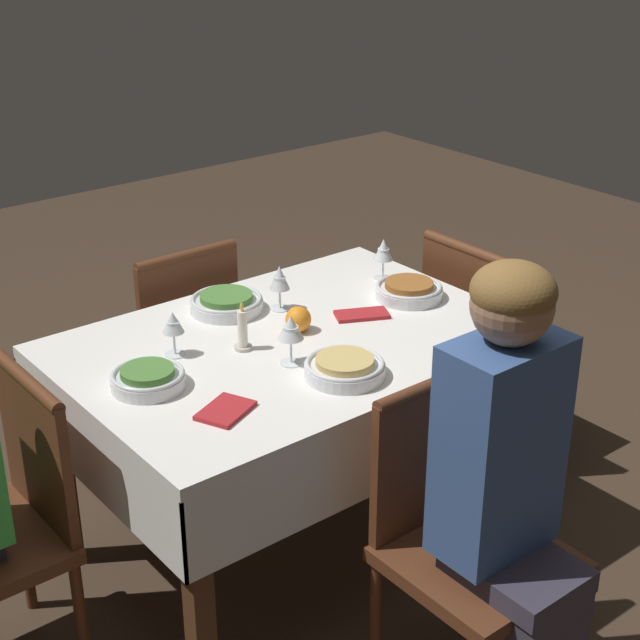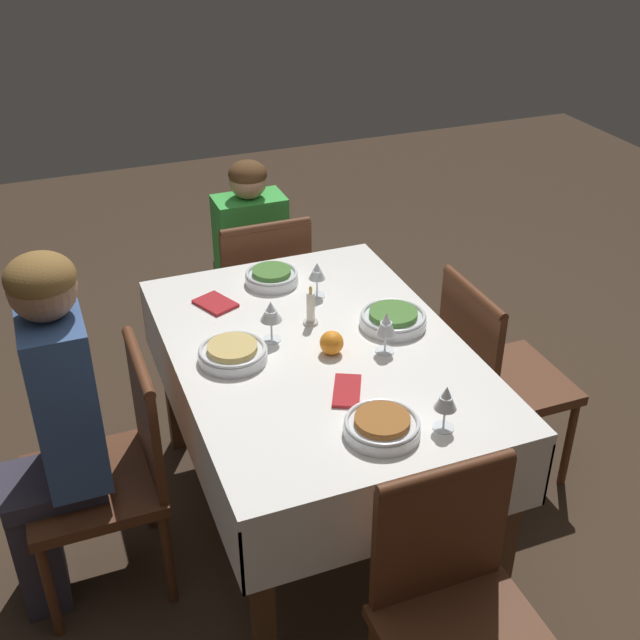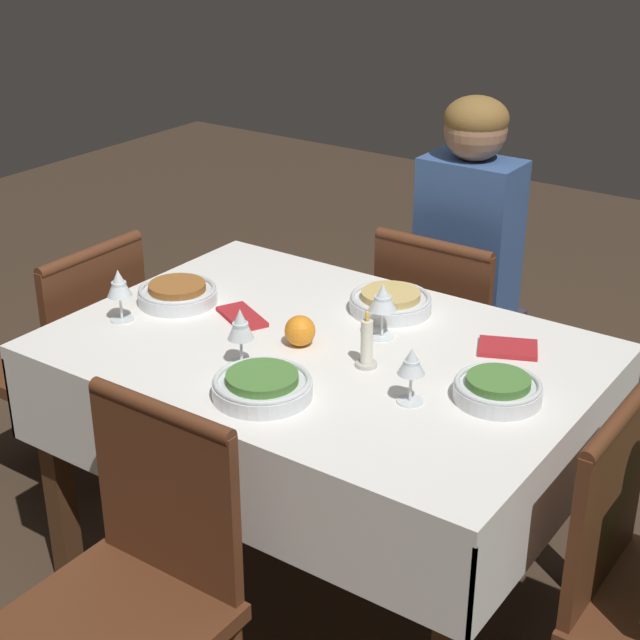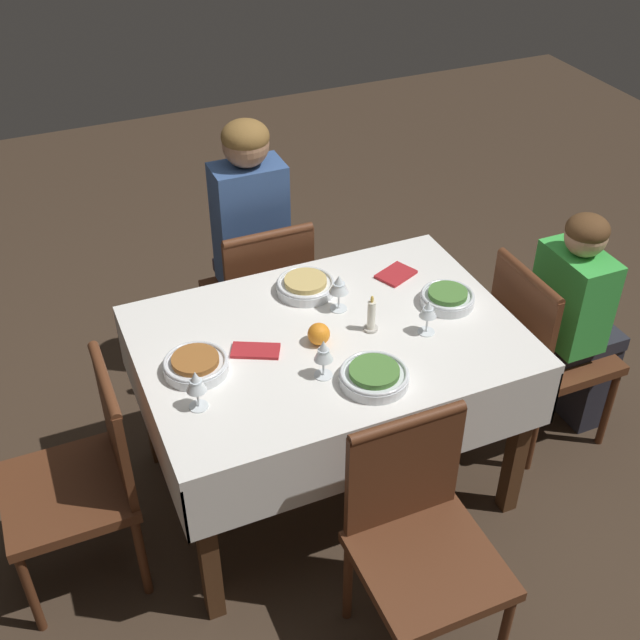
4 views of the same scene
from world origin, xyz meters
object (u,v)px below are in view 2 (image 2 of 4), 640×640
chair_west (260,293)px  chair_north (494,372)px  bowl_west (271,276)px  bowl_north (393,318)px  bowl_south (233,353)px  dining_table (318,371)px  wine_glass_east (446,399)px  person_child_green (248,258)px  napkin_spare_side (215,303)px  wine_glass_north (386,325)px  candle_centerpiece (311,310)px  napkin_red_folded (347,391)px  bowl_east (382,426)px  orange_fruit (332,343)px  wine_glass_west (317,272)px  person_adult_denim (53,420)px  chair_east (459,611)px  wine_glass_south (271,313)px  chair_south (112,465)px

chair_west → chair_north: (0.90, 0.63, 0.00)m
bowl_west → bowl_north: size_ratio=0.87×
bowl_south → bowl_north: (-0.01, 0.57, -0.00)m
dining_table → wine_glass_east: bearing=19.0°
person_child_green → napkin_spare_side: 0.76m
chair_west → wine_glass_north: size_ratio=5.88×
candle_centerpiece → napkin_red_folded: size_ratio=0.80×
bowl_west → wine_glass_north: (0.58, 0.20, 0.07)m
bowl_east → napkin_spare_side: 0.91m
bowl_north → orange_fruit: (0.08, -0.26, 0.01)m
dining_table → bowl_south: bearing=-95.9°
napkin_spare_side → bowl_west: bearing=109.8°
chair_north → wine_glass_west: 0.76m
chair_west → candle_centerpiece: bearing=86.8°
bowl_west → napkin_spare_side: 0.26m
person_adult_denim → bowl_north: (-0.04, 1.14, 0.08)m
bowl_east → chair_east: bearing=4.8°
chair_west → wine_glass_south: 0.92m
chair_south → person_adult_denim: bearing=-90.0°
dining_table → chair_north: (-0.00, 0.70, -0.18)m
chair_east → wine_glass_south: bearing=99.6°
chair_north → chair_west: bearing=34.9°
chair_south → bowl_east: bearing=56.4°
chair_south → bowl_north: 1.04m
chair_west → wine_glass_south: (0.81, -0.20, 0.38)m
chair_east → bowl_west: size_ratio=4.28×
bowl_north → orange_fruit: 0.27m
person_adult_denim → bowl_north: 1.15m
wine_glass_north → candle_centerpiece: size_ratio=1.00×
chair_south → wine_glass_east: 1.09m
bowl_south → napkin_spare_side: bowl_south is taller
person_child_green → wine_glass_north: 1.21m
wine_glass_north → napkin_spare_side: size_ratio=0.84×
chair_west → bowl_west: 0.53m
chair_north → wine_glass_east: 0.83m
napkin_spare_side → dining_table: bearing=31.6°
chair_west → chair_north: bearing=124.9°
chair_south → napkin_spare_side: size_ratio=4.93×
chair_south → wine_glass_south: bearing=100.3°
person_adult_denim → bowl_east: person_adult_denim is taller
bowl_west → wine_glass_south: bearing=-18.1°
wine_glass_west → orange_fruit: wine_glass_west is taller
dining_table → candle_centerpiece: (-0.15, 0.03, 0.15)m
bowl_south → wine_glass_east: wine_glass_east is taller
bowl_east → candle_centerpiece: (-0.63, 0.03, 0.03)m
wine_glass_south → wine_glass_north: (0.20, 0.32, -0.01)m
wine_glass_north → orange_fruit: wine_glass_north is taller
dining_table → person_child_green: person_child_green is taller
dining_table → candle_centerpiece: bearing=167.8°
wine_glass_east → orange_fruit: 0.50m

